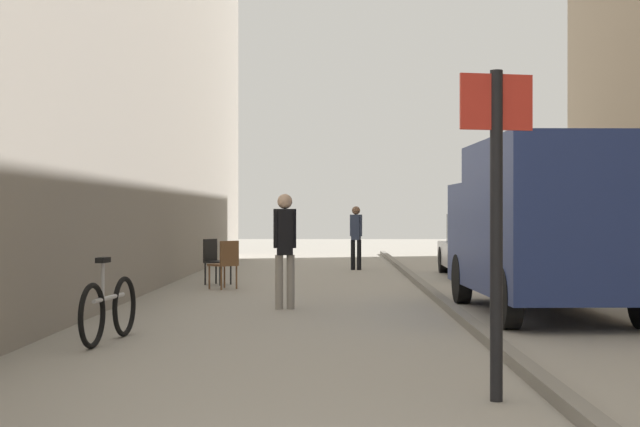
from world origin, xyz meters
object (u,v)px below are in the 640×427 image
Objects in this scene: cafe_chair_by_doorway at (215,258)px; pedestrian_mid_block at (356,233)px; cafe_chair_near_window at (226,261)px; pedestrian_far_crossing at (285,243)px; street_sign_post at (496,205)px; bicycle_leaning at (109,309)px; delivery_van at (543,223)px; parked_car at (485,246)px.

pedestrian_mid_block is at bearing 178.73° from cafe_chair_by_doorway.
cafe_chair_near_window is at bearing 45.95° from cafe_chair_by_doorway.
pedestrian_far_crossing reaches higher than pedestrian_mid_block.
street_sign_post is 2.77× the size of cafe_chair_by_doorway.
pedestrian_mid_block is 10.34m from pedestrian_far_crossing.
pedestrian_mid_block is at bearing 22.41° from cafe_chair_near_window.
bicycle_leaning is 8.94m from cafe_chair_by_doorway.
street_sign_post is 11.67m from cafe_chair_near_window.
pedestrian_far_crossing is at bearing -79.77° from pedestrian_mid_block.
cafe_chair_near_window is 1.27m from cafe_chair_by_doorway.
bicycle_leaning is (-1.82, -3.86, -0.64)m from pedestrian_far_crossing.
delivery_van is at bearing -59.81° from pedestrian_mid_block.
street_sign_post is 12.93m from cafe_chair_by_doorway.
bicycle_leaning is at bearing -84.96° from pedestrian_mid_block.
cafe_chair_near_window is (-5.60, -3.79, -0.17)m from parked_car.
delivery_van is at bearing 72.36° from cafe_chair_by_doorway.
parked_car is at bearing -24.00° from pedestrian_mid_block.
cafe_chair_by_doorway is (-5.97, -2.58, -0.17)m from parked_car.
pedestrian_mid_block is 6.94m from cafe_chair_near_window.
pedestrian_mid_block is 14.47m from bicycle_leaning.
cafe_chair_near_window and cafe_chair_by_doorway have the same top height.
street_sign_post is at bearing -107.24° from delivery_van.
pedestrian_far_crossing is 4.12m from cafe_chair_near_window.
street_sign_post is 5.27m from bicycle_leaning.
pedestrian_mid_block is at bearing -101.07° from street_sign_post.
street_sign_post is (2.03, -7.26, 0.52)m from pedestrian_far_crossing.
street_sign_post is 1.47× the size of bicycle_leaning.
street_sign_post is at bearing 46.01° from cafe_chair_by_doorway.
cafe_chair_near_window is (0.48, 7.72, 0.17)m from bicycle_leaning.
delivery_van reaches higher than bicycle_leaning.
pedestrian_far_crossing is 0.34× the size of delivery_van.
parked_car is 15.11m from street_sign_post.
pedestrian_far_crossing is 0.68× the size of street_sign_post.
parked_car is 4.50× the size of cafe_chair_by_doorway.
pedestrian_far_crossing is 7.56m from street_sign_post.
parked_car is (0.47, 8.43, -0.62)m from delivery_van.
cafe_chair_by_doorway is (-3.04, -5.18, -0.41)m from pedestrian_mid_block.
pedestrian_mid_block is at bearing 84.36° from bicycle_leaning.
pedestrian_mid_block reaches higher than cafe_chair_by_doorway.
pedestrian_mid_block is at bearing 73.66° from pedestrian_far_crossing.
cafe_chair_near_window is (-3.37, 11.13, -1.00)m from street_sign_post.
pedestrian_mid_block reaches higher than parked_car.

